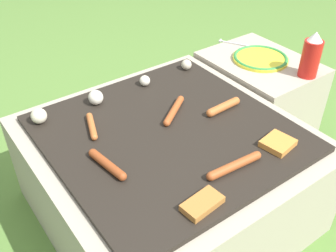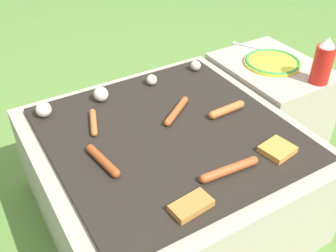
# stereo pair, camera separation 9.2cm
# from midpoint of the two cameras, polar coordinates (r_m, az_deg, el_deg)

# --- Properties ---
(ground_plane) EXTENTS (14.00, 14.00, 0.00)m
(ground_plane) POSITION_cam_midpoint_polar(r_m,az_deg,el_deg) (1.56, -1.72, -12.13)
(ground_plane) COLOR #567F38
(grill) EXTENTS (0.86, 0.86, 0.39)m
(grill) POSITION_cam_midpoint_polar(r_m,az_deg,el_deg) (1.42, -1.86, -7.04)
(grill) COLOR #A89E8C
(grill) RESTS_ON ground_plane
(side_ledge) EXTENTS (0.37, 0.48, 0.39)m
(side_ledge) POSITION_cam_midpoint_polar(r_m,az_deg,el_deg) (1.85, 11.27, 3.92)
(side_ledge) COLOR #A89E8C
(side_ledge) RESTS_ON ground_plane
(sausage_front_center) EXTENTS (0.20, 0.04, 0.03)m
(sausage_front_center) POSITION_cam_midpoint_polar(r_m,az_deg,el_deg) (1.15, 7.40, -5.78)
(sausage_front_center) COLOR #A34C23
(sausage_front_center) RESTS_ON grill
(sausage_back_center) EXTENTS (0.15, 0.11, 0.02)m
(sausage_back_center) POSITION_cam_midpoint_polar(r_m,az_deg,el_deg) (1.37, -1.04, 2.23)
(sausage_back_center) COLOR #A34C23
(sausage_back_center) RESTS_ON grill
(sausage_back_left) EXTENTS (0.05, 0.17, 0.03)m
(sausage_back_left) POSITION_cam_midpoint_polar(r_m,az_deg,el_deg) (1.17, -11.07, -5.54)
(sausage_back_left) COLOR #93421E
(sausage_back_left) RESTS_ON grill
(sausage_mid_right) EXTENTS (0.15, 0.03, 0.03)m
(sausage_mid_right) POSITION_cam_midpoint_polar(r_m,az_deg,el_deg) (1.39, 6.18, 2.75)
(sausage_mid_right) COLOR #B7602D
(sausage_mid_right) RESTS_ON grill
(sausage_mid_left) EXTENTS (0.06, 0.14, 0.02)m
(sausage_mid_left) POSITION_cam_midpoint_polar(r_m,az_deg,el_deg) (1.33, -12.96, -0.07)
(sausage_mid_left) COLOR #B7602D
(sausage_mid_left) RESTS_ON grill
(bread_slice_left) EXTENTS (0.11, 0.10, 0.02)m
(bread_slice_left) POSITION_cam_midpoint_polar(r_m,az_deg,el_deg) (1.26, 13.68, -2.50)
(bread_slice_left) COLOR #D18438
(bread_slice_left) RESTS_ON grill
(bread_slice_right) EXTENTS (0.12, 0.07, 0.02)m
(bread_slice_right) POSITION_cam_midpoint_polar(r_m,az_deg,el_deg) (1.04, 2.46, -11.28)
(bread_slice_right) COLOR #B27033
(bread_slice_right) RESTS_ON grill
(mushroom_row) EXTENTS (0.68, 0.06, 0.05)m
(mushroom_row) POSITION_cam_midpoint_polar(r_m,az_deg,el_deg) (1.46, -11.10, 4.53)
(mushroom_row) COLOR beige
(mushroom_row) RESTS_ON grill
(plate_colorful) EXTENTS (0.24, 0.24, 0.02)m
(plate_colorful) POSITION_cam_midpoint_polar(r_m,az_deg,el_deg) (1.76, 11.81, 9.59)
(plate_colorful) COLOR yellow
(plate_colorful) RESTS_ON side_ledge
(condiment_bottle) EXTENTS (0.07, 0.07, 0.19)m
(condiment_bottle) POSITION_cam_midpoint_polar(r_m,az_deg,el_deg) (1.65, 18.57, 9.61)
(condiment_bottle) COLOR red
(condiment_bottle) RESTS_ON side_ledge
(fork_utensil) EXTENTS (0.11, 0.18, 0.01)m
(fork_utensil) POSITION_cam_midpoint_polar(r_m,az_deg,el_deg) (1.89, 8.71, 11.67)
(fork_utensil) COLOR silver
(fork_utensil) RESTS_ON side_ledge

